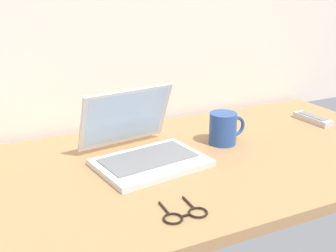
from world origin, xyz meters
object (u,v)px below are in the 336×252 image
Objects in this scene: remote_control_near at (313,119)px; eyeglasses at (185,215)px; laptop at (142,146)px; coffee_mug at (224,128)px.

eyeglasses is at bearing -153.17° from remote_control_near.
laptop is at bearing -176.42° from remote_control_near.
coffee_mug reaches higher than remote_control_near.
laptop is at bearing 84.19° from eyeglasses.
remote_control_near reaches higher than eyeglasses.
coffee_mug is at bearing -175.07° from remote_control_near.
laptop is 2.12× the size of remote_control_near.
laptop is 2.63× the size of coffee_mug.
remote_control_near is at bearing 3.58° from laptop.
eyeglasses is (-0.76, -0.38, -0.01)m from remote_control_near.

